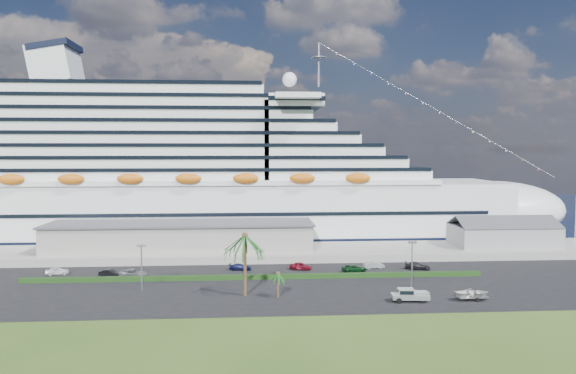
{
  "coord_description": "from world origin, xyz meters",
  "views": [
    {
      "loc": [
        -9.42,
        -90.03,
        24.87
      ],
      "look_at": [
        -0.85,
        30.0,
        16.86
      ],
      "focal_mm": 35.0,
      "sensor_mm": 36.0,
      "label": 1
    }
  ],
  "objects": [
    {
      "name": "palm_tall",
      "position": [
        -10.0,
        4.0,
        9.2
      ],
      "size": [
        8.82,
        8.82,
        11.13
      ],
      "color": "#47301E",
      "rests_on": "ground"
    },
    {
      "name": "palm_short",
      "position": [
        -4.5,
        2.5,
        3.67
      ],
      "size": [
        3.53,
        3.53,
        4.56
      ],
      "color": "#47301E",
      "rests_on": "ground"
    },
    {
      "name": "parked_car_2",
      "position": [
        -31.87,
        19.56,
        0.89
      ],
      "size": [
        6.0,
        3.89,
        1.54
      ],
      "primitive_type": "imported",
      "rotation": [
        0.0,
        0.0,
        1.31
      ],
      "color": "gray",
      "rests_on": "asphalt_lot"
    },
    {
      "name": "ground",
      "position": [
        0.0,
        0.0,
        0.0
      ],
      "size": [
        420.0,
        420.0,
        0.0
      ],
      "primitive_type": "plane",
      "color": "#32531B",
      "rests_on": "ground"
    },
    {
      "name": "cruise_ship",
      "position": [
        -21.53,
        64.0,
        16.69
      ],
      "size": [
        191.0,
        38.0,
        54.0
      ],
      "color": "silver",
      "rests_on": "ground"
    },
    {
      "name": "wharf",
      "position": [
        0.0,
        40.0,
        0.9
      ],
      "size": [
        240.0,
        20.0,
        1.8
      ],
      "primitive_type": "cube",
      "color": "gray",
      "rests_on": "ground"
    },
    {
      "name": "flagpole",
      "position": [
        70.04,
        40.0,
        8.27
      ],
      "size": [
        1.08,
        0.16,
        12.0
      ],
      "color": "silver",
      "rests_on": "wharf"
    },
    {
      "name": "parked_car_6",
      "position": [
        12.07,
        21.15,
        0.84
      ],
      "size": [
        5.64,
        3.87,
        1.43
      ],
      "primitive_type": "imported",
      "rotation": [
        0.0,
        0.0,
        1.89
      ],
      "color": "#0E3A16",
      "rests_on": "asphalt_lot"
    },
    {
      "name": "boat_trailer",
      "position": [
        27.31,
        -1.71,
        1.33
      ],
      "size": [
        6.37,
        4.19,
        1.82
      ],
      "color": "gray",
      "rests_on": "asphalt_lot"
    },
    {
      "name": "parked_car_5",
      "position": [
        16.7,
        24.03,
        0.83
      ],
      "size": [
        4.47,
        2.06,
        1.42
      ],
      "primitive_type": "imported",
      "rotation": [
        0.0,
        0.0,
        1.7
      ],
      "color": "#94959A",
      "rests_on": "asphalt_lot"
    },
    {
      "name": "lamp_post_left",
      "position": [
        -28.0,
        8.0,
        5.34
      ],
      "size": [
        1.6,
        0.35,
        8.27
      ],
      "color": "gray",
      "rests_on": "asphalt_lot"
    },
    {
      "name": "port_shed",
      "position": [
        52.0,
        40.0,
        4.4
      ],
      "size": [
        24.0,
        12.31,
        7.37
      ],
      "color": "gray",
      "rests_on": "wharf"
    },
    {
      "name": "parked_car_4",
      "position": [
        1.35,
        23.79,
        0.91
      ],
      "size": [
        4.97,
        3.06,
        1.58
      ],
      "primitive_type": "imported",
      "rotation": [
        0.0,
        0.0,
        1.29
      ],
      "color": "maroon",
      "rests_on": "asphalt_lot"
    },
    {
      "name": "hedge",
      "position": [
        -8.0,
        16.0,
        0.57
      ],
      "size": [
        88.0,
        1.1,
        0.9
      ],
      "primitive_type": "cube",
      "color": "black",
      "rests_on": "asphalt_lot"
    },
    {
      "name": "parked_car_0",
      "position": [
        -47.27,
        22.75,
        0.88
      ],
      "size": [
        4.7,
        2.6,
        1.51
      ],
      "primitive_type": "imported",
      "rotation": [
        0.0,
        0.0,
        1.76
      ],
      "color": "white",
      "rests_on": "asphalt_lot"
    },
    {
      "name": "terminal_building",
      "position": [
        -25.0,
        40.0,
        5.01
      ],
      "size": [
        61.0,
        15.0,
        6.3
      ],
      "color": "gray",
      "rests_on": "wharf"
    },
    {
      "name": "parked_car_7",
      "position": [
        25.52,
        22.53,
        0.87
      ],
      "size": [
        5.6,
        3.89,
        1.51
      ],
      "primitive_type": "imported",
      "rotation": [
        0.0,
        0.0,
        1.19
      ],
      "color": "black",
      "rests_on": "asphalt_lot"
    },
    {
      "name": "asphalt_lot",
      "position": [
        0.0,
        11.0,
        0.06
      ],
      "size": [
        140.0,
        38.0,
        0.12
      ],
      "primitive_type": "cube",
      "color": "black",
      "rests_on": "ground"
    },
    {
      "name": "parked_car_1",
      "position": [
        -36.31,
        20.12,
        0.84
      ],
      "size": [
        4.62,
        2.74,
        1.44
      ],
      "primitive_type": "imported",
      "rotation": [
        0.0,
        0.0,
        1.27
      ],
      "color": "black",
      "rests_on": "asphalt_lot"
    },
    {
      "name": "parked_car_3",
      "position": [
        -11.11,
        24.38,
        0.78
      ],
      "size": [
        4.85,
        2.7,
        1.33
      ],
      "primitive_type": "imported",
      "rotation": [
        0.0,
        0.0,
        1.38
      ],
      "color": "#11163E",
      "rests_on": "asphalt_lot"
    },
    {
      "name": "pickup_truck",
      "position": [
        16.78,
        -1.66,
        1.3
      ],
      "size": [
        6.27,
        2.82,
        2.14
      ],
      "color": "black",
      "rests_on": "asphalt_lot"
    },
    {
      "name": "water",
      "position": [
        0.0,
        130.0,
        0.01
      ],
      "size": [
        420.0,
        160.0,
        0.02
      ],
      "primitive_type": "cube",
      "color": "black",
      "rests_on": "ground"
    },
    {
      "name": "lamp_post_right",
      "position": [
        20.0,
        8.0,
        5.34
      ],
      "size": [
        1.6,
        0.35,
        8.27
      ],
      "color": "gray",
      "rests_on": "asphalt_lot"
    }
  ]
}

